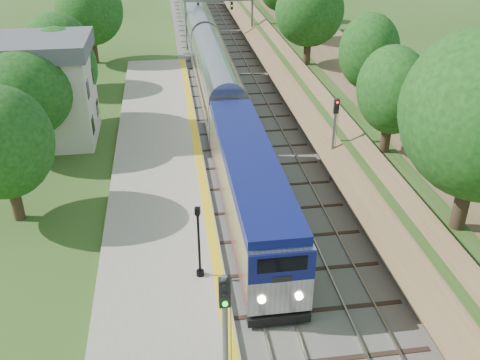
{
  "coord_description": "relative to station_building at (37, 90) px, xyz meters",
  "views": [
    {
      "loc": [
        -4.28,
        -10.28,
        17.45
      ],
      "look_at": [
        -0.5,
        16.24,
        2.8
      ],
      "focal_mm": 40.0,
      "sensor_mm": 36.0,
      "label": 1
    }
  ],
  "objects": [
    {
      "name": "signal_gantry",
      "position": [
        16.47,
        24.99,
        0.73
      ],
      "size": [
        8.4,
        0.38,
        6.2
      ],
      "color": "slate",
      "rests_on": "ground"
    },
    {
      "name": "platform",
      "position": [
        8.8,
        -14.0,
        -3.9
      ],
      "size": [
        6.4,
        68.0,
        0.38
      ],
      "primitive_type": "cube",
      "color": "gray",
      "rests_on": "ground"
    },
    {
      "name": "signal_platform",
      "position": [
        11.1,
        -27.09,
        0.21
      ],
      "size": [
        0.37,
        0.3,
        6.37
      ],
      "color": "slate",
      "rests_on": "platform"
    },
    {
      "name": "yellow_stripe",
      "position": [
        11.65,
        -14.0,
        -3.7
      ],
      "size": [
        0.55,
        68.0,
        0.01
      ],
      "primitive_type": "cube",
      "color": "gold",
      "rests_on": "platform"
    },
    {
      "name": "train",
      "position": [
        14.0,
        35.29,
        -1.86
      ],
      "size": [
        2.95,
        118.26,
        4.33
      ],
      "color": "black",
      "rests_on": "trackbed"
    },
    {
      "name": "station_building",
      "position": [
        0.0,
        0.0,
        0.0
      ],
      "size": [
        8.6,
        6.6,
        8.0
      ],
      "color": "beige",
      "rests_on": "ground"
    },
    {
      "name": "trackbed",
      "position": [
        16.0,
        30.0,
        -4.02
      ],
      "size": [
        9.5,
        170.0,
        0.28
      ],
      "color": "#4C4944",
      "rests_on": "ground"
    },
    {
      "name": "trees_behind_platform",
      "position": [
        2.83,
        -9.33,
        0.44
      ],
      "size": [
        7.82,
        53.32,
        7.21
      ],
      "color": "#332316",
      "rests_on": "ground"
    },
    {
      "name": "signal_farside",
      "position": [
        20.2,
        -9.76,
        -0.39
      ],
      "size": [
        0.32,
        0.26,
        5.86
      ],
      "color": "slate",
      "rests_on": "ground"
    },
    {
      "name": "lamppost_far",
      "position": [
        10.74,
        -18.95,
        -1.94
      ],
      "size": [
        0.39,
        0.39,
        3.96
      ],
      "color": "black",
      "rests_on": "platform"
    },
    {
      "name": "embankment",
      "position": [
        24.35,
        30.0,
        -2.14
      ],
      "size": [
        10.64,
        170.0,
        11.7
      ],
      "color": "brown",
      "rests_on": "ground"
    }
  ]
}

